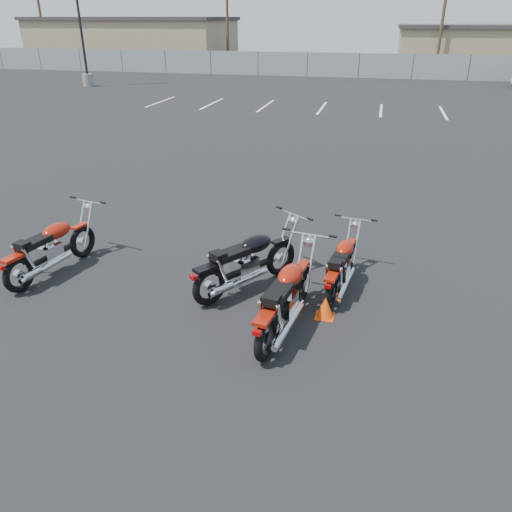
% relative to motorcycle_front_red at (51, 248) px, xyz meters
% --- Properties ---
extents(ground, '(120.00, 120.00, 0.00)m').
position_rel_motorcycle_front_red_xyz_m(ground, '(3.54, -0.35, -0.50)').
color(ground, black).
rests_on(ground, ground).
extents(motorcycle_front_red, '(0.92, 2.23, 1.09)m').
position_rel_motorcycle_front_red_xyz_m(motorcycle_front_red, '(0.00, 0.00, 0.00)').
color(motorcycle_front_red, black).
rests_on(motorcycle_front_red, ground).
extents(motorcycle_second_black, '(1.71, 2.14, 1.14)m').
position_rel_motorcycle_front_red_xyz_m(motorcycle_second_black, '(3.58, 0.25, 0.02)').
color(motorcycle_second_black, black).
rests_on(motorcycle_second_black, ground).
extents(motorcycle_third_red, '(0.77, 2.00, 0.98)m').
position_rel_motorcycle_front_red_xyz_m(motorcycle_third_red, '(5.15, 0.65, -0.05)').
color(motorcycle_third_red, black).
rests_on(motorcycle_third_red, ground).
extents(motorcycle_rear_red, '(0.90, 2.34, 1.15)m').
position_rel_motorcycle_front_red_xyz_m(motorcycle_rear_red, '(4.45, -0.79, 0.03)').
color(motorcycle_rear_red, black).
rests_on(motorcycle_rear_red, ground).
extents(training_cone_near, '(0.29, 0.29, 0.35)m').
position_rel_motorcycle_front_red_xyz_m(training_cone_near, '(4.99, -0.32, -0.32)').
color(training_cone_near, '#F64B0C').
rests_on(training_cone_near, ground).
extents(light_pole_west, '(0.80, 0.70, 9.40)m').
position_rel_motorcycle_front_red_xyz_m(light_pole_west, '(-14.02, 24.91, 1.89)').
color(light_pole_west, gray).
rests_on(light_pole_west, ground).
extents(chainlink_fence, '(80.06, 0.06, 1.80)m').
position_rel_motorcycle_front_red_xyz_m(chainlink_fence, '(3.54, 34.65, 0.40)').
color(chainlink_fence, gray).
rests_on(chainlink_fence, ground).
extents(tan_building_west, '(18.40, 10.40, 4.30)m').
position_rel_motorcycle_front_red_xyz_m(tan_building_west, '(-18.46, 41.65, 1.66)').
color(tan_building_west, '#9C8A65').
rests_on(tan_building_west, ground).
extents(tan_building_east, '(14.40, 9.40, 3.70)m').
position_rel_motorcycle_front_red_xyz_m(tan_building_east, '(13.54, 43.65, 1.36)').
color(tan_building_east, '#9C8A65').
rests_on(tan_building_east, ground).
extents(utility_pole_a, '(1.80, 0.24, 9.00)m').
position_rel_motorcycle_front_red_xyz_m(utility_pole_a, '(-26.46, 38.65, 4.19)').
color(utility_pole_a, '#43301F').
rests_on(utility_pole_a, ground).
extents(utility_pole_b, '(1.80, 0.24, 9.00)m').
position_rel_motorcycle_front_red_xyz_m(utility_pole_b, '(-8.46, 39.65, 4.19)').
color(utility_pole_b, '#43301F').
rests_on(utility_pole_b, ground).
extents(utility_pole_c, '(1.80, 0.24, 9.00)m').
position_rel_motorcycle_front_red_xyz_m(utility_pole_c, '(9.54, 38.65, 4.19)').
color(utility_pole_c, '#43301F').
rests_on(utility_pole_c, ground).
extents(parking_line_stripes, '(15.12, 4.00, 0.01)m').
position_rel_motorcycle_front_red_xyz_m(parking_line_stripes, '(1.04, 19.65, -0.49)').
color(parking_line_stripes, silver).
rests_on(parking_line_stripes, ground).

